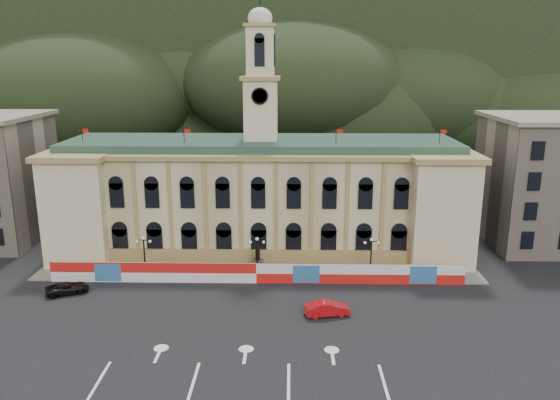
{
  "coord_description": "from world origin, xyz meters",
  "views": [
    {
      "loc": [
        4.1,
        -46.28,
        26.33
      ],
      "look_at": [
        2.79,
        18.0,
        9.62
      ],
      "focal_mm": 35.0,
      "sensor_mm": 36.0,
      "label": 1
    }
  ],
  "objects_px": {
    "lamp_center": "(257,253)",
    "black_suv": "(67,288)",
    "statue": "(258,265)",
    "red_sedan": "(327,308)"
  },
  "relations": [
    {
      "from": "lamp_center",
      "to": "black_suv",
      "type": "bearing_deg",
      "value": -165.81
    },
    {
      "from": "statue",
      "to": "lamp_center",
      "type": "xyz_separation_m",
      "value": [
        0.0,
        -1.0,
        1.89
      ]
    },
    {
      "from": "lamp_center",
      "to": "red_sedan",
      "type": "relative_size",
      "value": 1.03
    },
    {
      "from": "statue",
      "to": "red_sedan",
      "type": "height_order",
      "value": "statue"
    },
    {
      "from": "statue",
      "to": "red_sedan",
      "type": "xyz_separation_m",
      "value": [
        8.01,
        -11.42,
        -0.4
      ]
    },
    {
      "from": "red_sedan",
      "to": "lamp_center",
      "type": "bearing_deg",
      "value": 26.95
    },
    {
      "from": "red_sedan",
      "to": "black_suv",
      "type": "relative_size",
      "value": 0.96
    },
    {
      "from": "lamp_center",
      "to": "red_sedan",
      "type": "distance_m",
      "value": 13.35
    },
    {
      "from": "statue",
      "to": "red_sedan",
      "type": "distance_m",
      "value": 13.96
    },
    {
      "from": "statue",
      "to": "black_suv",
      "type": "bearing_deg",
      "value": -163.35
    }
  ]
}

